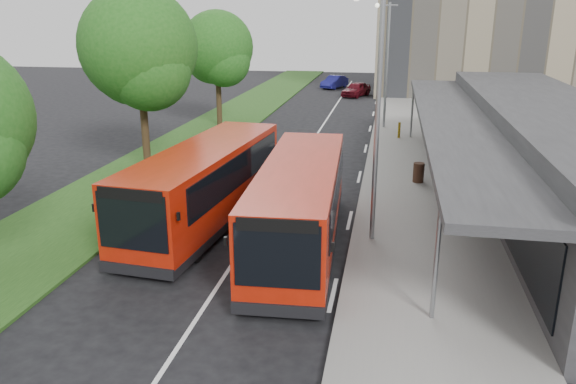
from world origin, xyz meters
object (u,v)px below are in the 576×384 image
lamp_post_near (375,104)px  car_far (334,82)px  lamp_post_far (386,58)px  bollard (399,130)px  car_near (356,89)px  tree_mid (139,55)px  litter_bin (419,173)px  bus_second (206,185)px  bus_main (300,205)px  tree_far (217,52)px

lamp_post_near → car_far: size_ratio=2.03×
lamp_post_near → lamp_post_far: (0.00, 20.00, 0.00)m
bollard → car_near: (-3.88, 18.79, 0.05)m
car_near → car_far: 6.29m
tree_mid → litter_bin: (13.01, 0.08, -5.05)m
bus_second → car_far: bus_second is taller
lamp_post_near → litter_bin: size_ratio=9.04×
lamp_post_far → bus_main: 21.17m
tree_far → lamp_post_near: bearing=-59.7°
bollard → bus_main: bearing=-100.9°
bollard → car_far: 25.35m
bus_second → car_far: 40.41m
car_far → car_near: bearing=-44.0°
car_near → bollard: bearing=-57.2°
lamp_post_near → car_far: (-5.44, 41.15, -4.07)m
tree_mid → bus_second: size_ratio=0.84×
lamp_post_far → bus_second: 20.43m
tree_mid → lamp_post_near: bearing=-32.4°
tree_mid → lamp_post_near: tree_mid is taller
tree_mid → car_near: size_ratio=2.20×
lamp_post_near → bollard: lamp_post_near is taller
lamp_post_near → lamp_post_far: same height
lamp_post_near → bus_second: lamp_post_near is taller
tree_mid → litter_bin: size_ratio=9.87×
bollard → lamp_post_far: bearing=107.6°
tree_mid → bollard: (12.20, 9.59, -5.01)m
car_near → bus_main: bearing=-68.1°
bus_second → litter_bin: (7.90, 6.39, -0.88)m
tree_far → bollard: tree_far is taller
lamp_post_near → lamp_post_far: size_ratio=1.00×
bus_second → litter_bin: size_ratio=11.69×
lamp_post_far → car_far: size_ratio=2.03×
tree_mid → bus_second: 9.12m
bus_main → car_far: (-3.16, 41.94, -0.81)m
bus_main → litter_bin: size_ratio=11.48×
bus_second → lamp_post_far: bearing=78.0°
bollard → car_far: car_far is taller
litter_bin → bollard: bollard is taller
tree_mid → car_near: tree_mid is taller
bollard → lamp_post_near: bearing=-93.7°
tree_mid → tree_far: tree_mid is taller
tree_mid → lamp_post_far: bearing=49.3°
lamp_post_near → tree_far: bearing=120.3°
litter_bin → bollard: (-0.82, 9.51, 0.04)m
lamp_post_near → car_far: 41.70m
tree_mid → lamp_post_far: tree_mid is taller
tree_far → car_far: (5.69, 22.09, -4.35)m
tree_mid → tree_far: 12.02m
tree_mid → lamp_post_far: size_ratio=1.09×
tree_mid → lamp_post_near: size_ratio=1.09×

